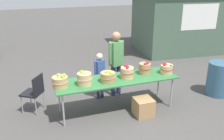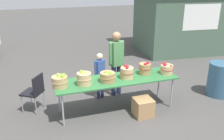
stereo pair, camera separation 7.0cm
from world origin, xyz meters
name	(u,v)px [view 1 (the left image)]	position (x,y,z in m)	size (l,w,h in m)	color
ground_plane	(116,109)	(0.00, 0.00, 0.00)	(40.00, 40.00, 0.00)	#474442
market_table	(117,80)	(0.00, 0.00, 0.71)	(2.70, 0.76, 0.75)	#2D6B38
apple_basket_green_0	(60,81)	(-1.22, -0.02, 0.87)	(0.34, 0.34, 0.28)	tan
apple_basket_green_1	(84,78)	(-0.73, -0.07, 0.89)	(0.31, 0.31, 0.30)	tan
apple_basket_green_2	(108,77)	(-0.22, -0.07, 0.86)	(0.33, 0.33, 0.25)	#A87F51
apple_basket_red_0	(127,72)	(0.23, -0.02, 0.88)	(0.30, 0.30, 0.30)	tan
apple_basket_red_1	(145,68)	(0.72, 0.07, 0.89)	(0.28, 0.28, 0.30)	#A87F51
apple_basket_red_2	(166,69)	(1.20, -0.07, 0.86)	(0.30, 0.30, 0.26)	tan
vendor_adult	(116,59)	(0.26, 0.73, 0.96)	(0.42, 0.29, 1.63)	#262D4C
child_customer	(100,72)	(-0.18, 0.68, 0.68)	(0.29, 0.21, 1.16)	#262D4C
food_kiosk	(177,16)	(3.98, 3.82, 1.38)	(3.76, 3.22, 2.74)	#47604C
folding_chair	(34,91)	(-1.72, 0.52, 0.51)	(0.56, 0.56, 0.86)	black
trash_barrel	(219,79)	(2.72, -0.13, 0.42)	(0.59, 0.59, 0.85)	#335972
produce_crate	(143,107)	(0.46, -0.43, 0.19)	(0.39, 0.39, 0.39)	#A87F51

